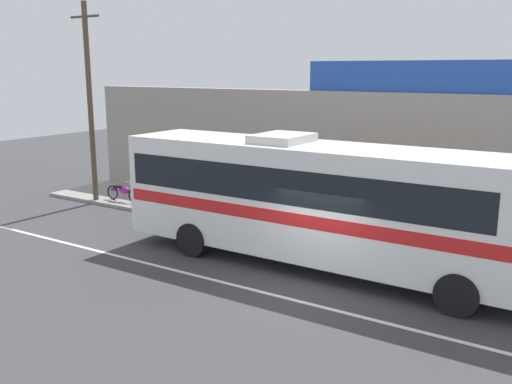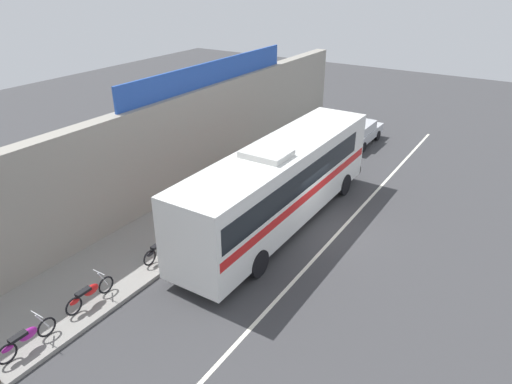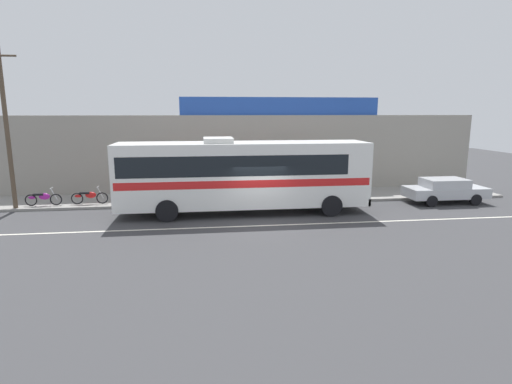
{
  "view_description": "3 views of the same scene",
  "coord_description": "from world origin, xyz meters",
  "px_view_note": "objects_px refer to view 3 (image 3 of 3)",
  "views": [
    {
      "loc": [
        6.21,
        -12.21,
        5.6
      ],
      "look_at": [
        -2.67,
        1.51,
        2.01
      ],
      "focal_mm": 39.31,
      "sensor_mm": 36.0,
      "label": 1
    },
    {
      "loc": [
        -15.9,
        -6.82,
        10.07
      ],
      "look_at": [
        -1.08,
        2.62,
        1.46
      ],
      "focal_mm": 32.41,
      "sensor_mm": 36.0,
      "label": 2
    },
    {
      "loc": [
        -2.63,
        -18.38,
        5.01
      ],
      "look_at": [
        0.02,
        1.89,
        1.01
      ],
      "focal_mm": 28.87,
      "sensor_mm": 36.0,
      "label": 3
    }
  ],
  "objects_px": {
    "intercity_bus": "(242,172)",
    "parked_car": "(445,190)",
    "motorcycle_orange": "(43,198)",
    "motorcycle_purple": "(89,196)",
    "pedestrian_by_curb": "(292,178)",
    "utility_pole": "(6,126)",
    "motorcycle_green": "(151,195)"
  },
  "relations": [
    {
      "from": "motorcycle_green",
      "to": "motorcycle_orange",
      "type": "relative_size",
      "value": 1.04
    },
    {
      "from": "intercity_bus",
      "to": "pedestrian_by_curb",
      "type": "relative_size",
      "value": 7.24
    },
    {
      "from": "intercity_bus",
      "to": "parked_car",
      "type": "relative_size",
      "value": 2.79
    },
    {
      "from": "intercity_bus",
      "to": "motorcycle_orange",
      "type": "xyz_separation_m",
      "value": [
        -10.3,
        2.41,
        -1.5
      ]
    },
    {
      "from": "utility_pole",
      "to": "motorcycle_purple",
      "type": "distance_m",
      "value": 5.18
    },
    {
      "from": "motorcycle_green",
      "to": "motorcycle_purple",
      "type": "relative_size",
      "value": 1.01
    },
    {
      "from": "pedestrian_by_curb",
      "to": "intercity_bus",
      "type": "bearing_deg",
      "value": -133.11
    },
    {
      "from": "motorcycle_purple",
      "to": "pedestrian_by_curb",
      "type": "height_order",
      "value": "pedestrian_by_curb"
    },
    {
      "from": "intercity_bus",
      "to": "utility_pole",
      "type": "xyz_separation_m",
      "value": [
        -11.51,
        2.01,
        2.27
      ]
    },
    {
      "from": "parked_car",
      "to": "pedestrian_by_curb",
      "type": "height_order",
      "value": "pedestrian_by_curb"
    },
    {
      "from": "utility_pole",
      "to": "motorcycle_green",
      "type": "xyz_separation_m",
      "value": [
        6.78,
        0.39,
        -3.77
      ]
    },
    {
      "from": "intercity_bus",
      "to": "parked_car",
      "type": "distance_m",
      "value": 11.57
    },
    {
      "from": "motorcycle_purple",
      "to": "motorcycle_orange",
      "type": "bearing_deg",
      "value": -177.6
    },
    {
      "from": "parked_car",
      "to": "motorcycle_purple",
      "type": "xyz_separation_m",
      "value": [
        -19.46,
        1.6,
        -0.17
      ]
    },
    {
      "from": "parked_car",
      "to": "motorcycle_orange",
      "type": "xyz_separation_m",
      "value": [
        -21.76,
        1.5,
        -0.17
      ]
    },
    {
      "from": "motorcycle_purple",
      "to": "pedestrian_by_curb",
      "type": "bearing_deg",
      "value": 5.5
    },
    {
      "from": "utility_pole",
      "to": "parked_car",
      "type": "bearing_deg",
      "value": -2.76
    },
    {
      "from": "parked_car",
      "to": "utility_pole",
      "type": "relative_size",
      "value": 0.54
    },
    {
      "from": "parked_car",
      "to": "utility_pole",
      "type": "bearing_deg",
      "value": 177.24
    },
    {
      "from": "motorcycle_purple",
      "to": "motorcycle_green",
      "type": "bearing_deg",
      "value": -1.66
    },
    {
      "from": "parked_car",
      "to": "motorcycle_purple",
      "type": "distance_m",
      "value": 19.52
    },
    {
      "from": "parked_car",
      "to": "utility_pole",
      "type": "height_order",
      "value": "utility_pole"
    },
    {
      "from": "motorcycle_orange",
      "to": "intercity_bus",
      "type": "bearing_deg",
      "value": -13.15
    },
    {
      "from": "parked_car",
      "to": "motorcycle_green",
      "type": "height_order",
      "value": "parked_car"
    },
    {
      "from": "utility_pole",
      "to": "motorcycle_orange",
      "type": "bearing_deg",
      "value": 17.95
    },
    {
      "from": "utility_pole",
      "to": "motorcycle_green",
      "type": "relative_size",
      "value": 4.2
    },
    {
      "from": "motorcycle_green",
      "to": "parked_car",
      "type": "bearing_deg",
      "value": -5.3
    },
    {
      "from": "utility_pole",
      "to": "pedestrian_by_curb",
      "type": "bearing_deg",
      "value": 6.07
    },
    {
      "from": "motorcycle_purple",
      "to": "pedestrian_by_curb",
      "type": "distance_m",
      "value": 11.43
    },
    {
      "from": "intercity_bus",
      "to": "motorcycle_orange",
      "type": "height_order",
      "value": "intercity_bus"
    },
    {
      "from": "motorcycle_orange",
      "to": "utility_pole",
      "type": "bearing_deg",
      "value": -162.05
    },
    {
      "from": "motorcycle_purple",
      "to": "utility_pole",
      "type": "bearing_deg",
      "value": -172.1
    }
  ]
}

